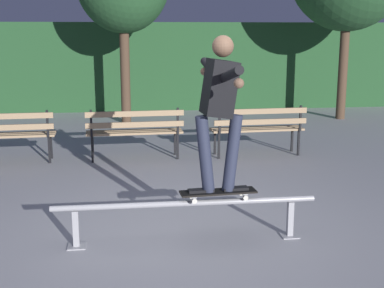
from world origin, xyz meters
TOP-DOWN VIEW (x-y plane):
  - ground_plane at (0.00, 0.00)m, footprint 90.00×90.00m
  - hedge_backdrop at (0.00, 9.36)m, footprint 24.00×1.20m
  - grind_rail at (0.00, -0.16)m, footprint 2.69×0.18m
  - skateboard at (0.33, -0.16)m, footprint 0.79×0.26m
  - skateboarder at (0.34, -0.16)m, footprint 0.63×1.41m
  - park_bench_leftmost at (-2.54, 3.40)m, footprint 1.62×0.48m
  - park_bench_left_center at (-0.44, 3.40)m, footprint 1.62×0.48m
  - park_bench_right_center at (1.66, 3.40)m, footprint 1.62×0.48m

SIDE VIEW (x-z plane):
  - ground_plane at x=0.00m, z-range 0.00..0.00m
  - grind_rail at x=0.00m, z-range 0.12..0.56m
  - skateboard at x=0.33m, z-range 0.47..0.56m
  - park_bench_leftmost at x=-2.54m, z-range 0.10..0.98m
  - park_bench_left_center at x=-0.44m, z-range 0.10..0.98m
  - park_bench_right_center at x=1.66m, z-range 0.10..0.98m
  - hedge_backdrop at x=0.00m, z-range 0.00..2.33m
  - skateboarder at x=0.34m, z-range 0.67..2.23m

